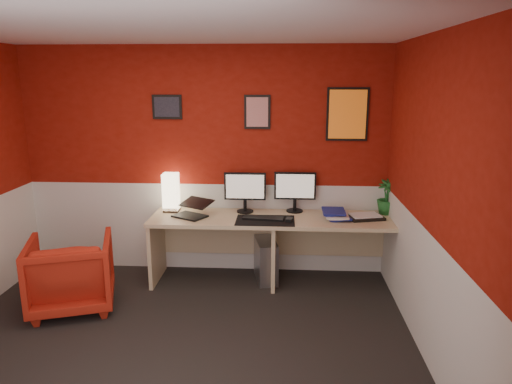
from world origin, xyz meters
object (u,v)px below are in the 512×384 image
Objects in this scene: desk at (274,250)px; monitor_left at (245,186)px; laptop at (190,207)px; zen_tray at (365,217)px; pc_tower at (266,260)px; potted_plant at (387,197)px; shoji_lamp at (171,193)px; monitor_right at (295,186)px; armchair at (71,273)px.

monitor_left reaches higher than desk.
laptop is 1.84m from zen_tray.
zen_tray is 0.78× the size of pc_tower.
laptop is 0.88× the size of potted_plant.
monitor_left reaches higher than shoji_lamp.
pc_tower is (1.05, -0.12, -0.70)m from shoji_lamp.
monitor_right is (0.54, 0.05, 0.00)m from monitor_left.
monitor_left is 1.93m from armchair.
armchair is (-0.78, -0.86, -0.58)m from shoji_lamp.
monitor_left is 0.54m from monitor_right.
laptop is 0.73× the size of pc_tower.
shoji_lamp is 0.34m from laptop.
armchair is at bearing -117.56° from laptop.
zen_tray reaches higher than desk.
monitor_left and monitor_right have the same top height.
pc_tower is at bearing -176.11° from armchair.
potted_plant is at bearing 0.86° from monitor_left.
laptop is 0.43× the size of armchair.
desk is at bearing -170.31° from potted_plant.
monitor_right reaches higher than desk.
zen_tray is at bearing 0.82° from desk.
pc_tower is at bearing -173.42° from potted_plant.
zen_tray is at bearing -16.89° from monitor_right.
desk is at bearing 32.60° from laptop.
zen_tray is (2.08, -0.16, -0.18)m from shoji_lamp.
shoji_lamp is at bearing 162.13° from pc_tower.
monitor_right is 1.55× the size of potted_plant.
potted_plant is at bearing 0.72° from shoji_lamp.
zen_tray is 1.16m from pc_tower.
desk is 1.01m from laptop.
monitor_left reaches higher than armchair.
zen_tray is 2.97m from armchair.
armchair is at bearing -166.26° from zen_tray.
laptop is at bearing -166.16° from monitor_right.
monitor_left reaches higher than laptop.
pc_tower is at bearing 146.46° from desk.
desk is at bearing -133.08° from monitor_right.
monitor_left is 0.84m from pc_tower.
monitor_right is at bearing 44.01° from laptop.
shoji_lamp is 1.27m from pc_tower.
monitor_right is (0.22, 0.23, 0.66)m from desk.
monitor_left is 1.31m from zen_tray.
desk is 1.34m from potted_plant.
zen_tray is at bearing -142.85° from potted_plant.
potted_plant is at bearing 37.15° from zen_tray.
monitor_right reaches higher than shoji_lamp.
potted_plant is at bearing -1.73° from monitor_right.
monitor_right is (1.11, 0.27, 0.18)m from laptop.
armchair is at bearing -169.26° from pc_tower.
shoji_lamp is at bearing 169.03° from laptop.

